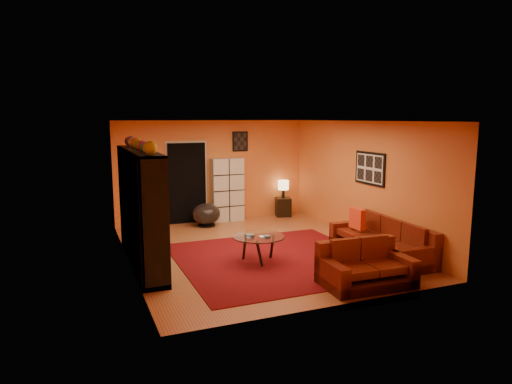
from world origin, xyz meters
name	(u,v)px	position (x,y,z in m)	size (l,w,h in m)	color
floor	(257,250)	(0.00, 0.00, 0.00)	(6.00, 6.00, 0.00)	#9A552F
ceiling	(257,121)	(0.00, 0.00, 2.60)	(6.00, 6.00, 0.00)	white
wall_back	(213,171)	(0.00, 3.00, 1.30)	(6.00, 6.00, 0.00)	orange
wall_front	(338,217)	(0.00, -3.00, 1.30)	(6.00, 6.00, 0.00)	orange
wall_left	(127,195)	(-2.50, 0.00, 1.30)	(6.00, 6.00, 0.00)	orange
wall_right	(362,181)	(2.50, 0.00, 1.30)	(6.00, 6.00, 0.00)	orange
rug	(275,259)	(0.10, -0.70, 0.01)	(3.60, 3.60, 0.01)	#54090E
doorway	(187,183)	(-0.70, 2.96, 1.02)	(0.95, 0.10, 2.04)	black
wall_art_right	(370,168)	(2.48, -0.30, 1.60)	(0.03, 1.00, 0.70)	black
wall_art_back	(240,141)	(0.75, 2.98, 2.05)	(0.42, 0.03, 0.52)	black
entertainment_unit	(141,208)	(-2.27, 0.00, 1.05)	(0.45, 3.00, 2.10)	black
tv	(144,211)	(-2.23, 0.00, 0.98)	(0.12, 0.91, 0.53)	black
sofa	(384,242)	(2.14, -1.30, 0.28)	(1.06, 2.36, 0.85)	#55150B
loveseat	(364,267)	(0.88, -2.42, 0.29)	(1.46, 0.91, 0.85)	#55150B
throw_pillow	(357,219)	(1.95, -0.66, 0.63)	(0.12, 0.42, 0.42)	#F93C1B
coffee_table	(259,239)	(-0.25, -0.71, 0.45)	(0.97, 0.97, 0.49)	silver
storage_cabinet	(227,190)	(0.32, 2.80, 0.82)	(0.82, 0.36, 1.64)	silver
bowl_chair	(206,214)	(-0.37, 2.40, 0.31)	(0.70, 0.70, 0.57)	black
side_table	(283,207)	(1.91, 2.75, 0.25)	(0.40, 0.40, 0.50)	black
table_lamp	(283,186)	(1.91, 2.75, 0.84)	(0.29, 0.29, 0.49)	black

